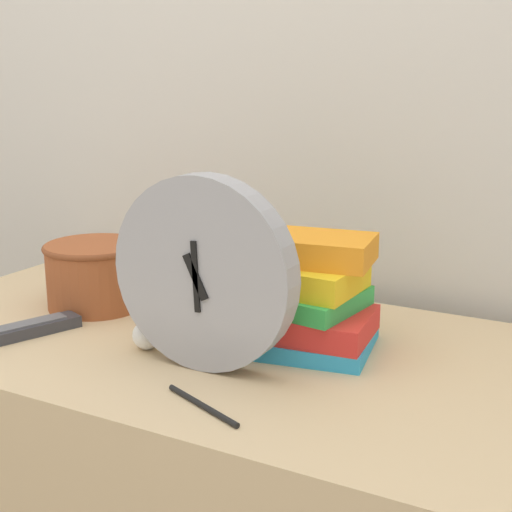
% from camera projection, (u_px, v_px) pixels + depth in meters
% --- Properties ---
extents(wall_back, '(6.00, 0.04, 2.40)m').
position_uv_depth(wall_back, '(292.00, 45.00, 1.44)').
color(wall_back, beige).
rests_on(wall_back, ground_plane).
extents(desk, '(1.15, 0.64, 0.71)m').
position_uv_depth(desk, '(197.00, 512.00, 1.32)').
color(desk, tan).
rests_on(desk, ground_plane).
extents(desk_clock, '(0.30, 0.05, 0.30)m').
position_uv_depth(desk_clock, '(203.00, 274.00, 1.06)').
color(desk_clock, '#99999E').
rests_on(desk_clock, desk).
extents(book_stack, '(0.24, 0.20, 0.18)m').
position_uv_depth(book_stack, '(307.00, 296.00, 1.16)').
color(book_stack, '#2D9ED1').
rests_on(book_stack, desk).
extents(basket, '(0.19, 0.19, 0.13)m').
position_uv_depth(basket, '(95.00, 272.00, 1.37)').
color(basket, '#994C28').
rests_on(basket, desk).
extents(tv_remote, '(0.11, 0.20, 0.02)m').
position_uv_depth(tv_remote, '(25.00, 330.00, 1.22)').
color(tv_remote, '#333338').
rests_on(tv_remote, desk).
extents(crumpled_paper_ball, '(0.05, 0.05, 0.05)m').
position_uv_depth(crumpled_paper_ball, '(147.00, 335.00, 1.16)').
color(crumpled_paper_ball, white).
rests_on(crumpled_paper_ball, desk).
extents(pen, '(0.14, 0.06, 0.01)m').
position_uv_depth(pen, '(203.00, 405.00, 0.96)').
color(pen, black).
rests_on(pen, desk).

